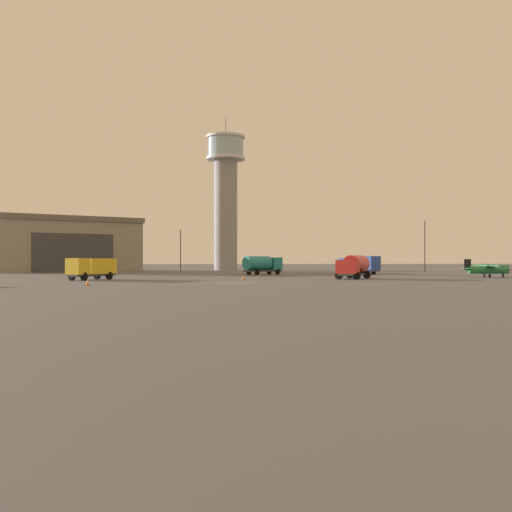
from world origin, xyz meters
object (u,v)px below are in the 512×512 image
Objects in this scene: truck_box_blue at (360,264)px; traffic_cone_near_right at (243,278)px; traffic_cone_near_left at (88,282)px; light_post_east at (425,241)px; truck_fuel_tanker_teal at (262,264)px; light_post_west at (181,246)px; airplane_green at (488,269)px; control_tower at (226,192)px; truck_fuel_tanker_red at (354,266)px; truck_box_yellow at (92,267)px.

truck_box_blue is 11.54× the size of traffic_cone_near_right.
light_post_east is at bearing 44.95° from traffic_cone_near_left.
traffic_cone_near_left is at bearing -153.00° from truck_fuel_tanker_teal.
traffic_cone_near_left is at bearing -97.28° from light_post_west.
truck_fuel_tanker_teal reaches higher than airplane_green.
light_post_east is at bearing 46.66° from traffic_cone_near_right.
traffic_cone_near_right is (16.04, 13.58, -0.06)m from traffic_cone_near_left.
airplane_green is 1.05× the size of light_post_west.
traffic_cone_near_right is at bearing 102.84° from truck_box_blue.
truck_box_blue is 31.70m from traffic_cone_near_right.
control_tower reaches higher than truck_fuel_tanker_teal.
truck_fuel_tanker_red is 22.33m from truck_fuel_tanker_teal.
truck_box_blue is 16.45m from truck_fuel_tanker_teal.
traffic_cone_near_right is at bearing -133.34° from light_post_east.
airplane_green reaches higher than traffic_cone_near_right.
truck_fuel_tanker_teal reaches higher than truck_box_blue.
traffic_cone_near_right is (-21.18, -23.54, -1.40)m from truck_box_blue.
light_post_west is at bearing 91.81° from truck_fuel_tanker_teal.
truck_box_blue is at bearing 48.02° from traffic_cone_near_right.
control_tower is 64.63m from airplane_green.
truck_box_blue is 52.59m from traffic_cone_near_left.
truck_fuel_tanker_teal is (-16.42, -0.95, 0.00)m from truck_box_blue.
truck_box_blue is (20.66, -35.30, -15.74)m from control_tower.
truck_fuel_tanker_red reaches higher than traffic_cone_near_right.
truck_box_blue is (-13.21, 17.28, 0.51)m from airplane_green.
airplane_green is at bearing -57.21° from control_tower.
control_tower is 5.17× the size of truck_box_yellow.
truck_box_yellow is at bearing 174.79° from traffic_cone_near_right.
truck_box_yellow is 32.85m from truck_fuel_tanker_red.
truck_fuel_tanker_teal is (23.13, 20.92, 0.15)m from truck_box_yellow.
light_post_west is 48.55m from light_post_east.
truck_box_blue is 0.86× the size of light_post_west.
light_post_west is 0.79× the size of light_post_east.
airplane_green is 34.97m from traffic_cone_near_right.
airplane_green is 20.28m from truck_fuel_tanker_red.
light_post_east is 16.97× the size of traffic_cone_near_right.
traffic_cone_near_right is (8.92, -42.20, -4.62)m from light_post_west.
truck_box_blue is at bearing -134.99° from light_post_east.
light_post_west is 56.42m from traffic_cone_near_left.
truck_box_blue is at bearing 44.92° from traffic_cone_near_left.
truck_fuel_tanker_red is at bearing -76.09° from control_tower.
traffic_cone_near_left is at bearing -139.75° from traffic_cone_near_right.
light_post_west is (9.45, 40.53, 3.37)m from truck_box_yellow.
light_post_east is 78.85m from traffic_cone_near_left.
control_tower reaches higher than light_post_east.
truck_fuel_tanker_teal is at bearing 58.14° from truck_box_blue.
truck_fuel_tanker_teal is 40.12m from light_post_east.
truck_fuel_tanker_teal is at bearing 155.51° from airplane_green.
light_post_west reaches higher than truck_box_blue.
light_post_west is 43.38m from traffic_cone_near_right.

